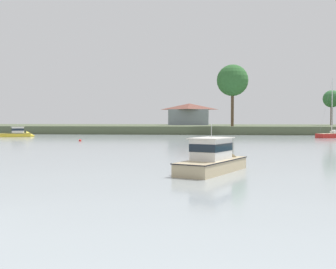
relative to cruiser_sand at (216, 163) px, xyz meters
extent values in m
cube|color=#4C563D|center=(-9.47, 91.30, 0.39)|extent=(241.13, 53.92, 1.84)
cube|color=tan|center=(-0.25, -0.55, -0.35)|extent=(4.46, 6.63, 1.21)
cone|color=tan|center=(1.05, 2.35, -0.35)|extent=(2.41, 2.38, 1.85)
cube|color=black|center=(-0.25, -0.55, 0.22)|extent=(4.59, 6.78, 0.05)
cube|color=silver|center=(-0.29, -0.66, 0.89)|extent=(2.57, 3.05, 1.29)
cube|color=#19232D|center=(-0.29, -0.66, 1.02)|extent=(2.62, 3.12, 0.46)
cube|color=beige|center=(-0.29, -0.66, 1.57)|extent=(2.93, 3.45, 0.06)
cylinder|color=silver|center=(-0.29, -0.66, 2.02)|extent=(0.03, 0.03, 0.84)
cube|color=gold|center=(-38.34, 49.49, -0.37)|extent=(6.06, 4.25, 1.09)
cone|color=gold|center=(-35.74, 50.64, -0.37)|extent=(2.23, 2.40, 1.92)
cube|color=black|center=(-38.34, 49.49, 0.14)|extent=(6.19, 4.37, 0.05)
cube|color=silver|center=(-37.88, 49.69, 0.77)|extent=(2.68, 2.44, 1.20)
cube|color=#19232D|center=(-37.88, 49.69, 0.89)|extent=(2.73, 2.49, 0.43)
cube|color=beige|center=(-37.88, 49.69, 1.40)|extent=(3.03, 2.79, 0.06)
cylinder|color=silver|center=(-37.88, 49.69, 1.93)|extent=(0.03, 0.03, 0.98)
cube|color=#B2231E|center=(21.64, 51.89, -0.41)|extent=(7.09, 5.02, 1.32)
cube|color=#CCB78E|center=(21.64, 51.89, 0.27)|extent=(6.61, 4.62, 0.04)
cube|color=silver|center=(21.94, 52.05, 0.49)|extent=(1.95, 1.84, 0.42)
cylinder|color=silver|center=(21.14, 51.62, 5.28)|extent=(0.14, 0.14, 9.99)
cylinder|color=#999999|center=(19.91, 50.97, 5.25)|extent=(2.49, 1.33, 9.94)
sphere|color=red|center=(-20.54, 35.04, -0.46)|extent=(0.42, 0.42, 0.42)
torus|color=#333338|center=(-20.54, 35.04, -0.21)|extent=(0.12, 0.12, 0.02)
cylinder|color=brown|center=(4.01, 69.44, 5.77)|extent=(0.67, 0.67, 8.91)
sphere|color=#2D602D|center=(4.01, 69.44, 11.84)|extent=(7.21, 7.21, 7.21)
cylinder|color=brown|center=(31.72, 90.30, 4.40)|extent=(0.61, 0.61, 6.18)
sphere|color=#336B38|center=(31.72, 90.30, 8.55)|extent=(4.72, 4.72, 4.72)
cube|color=gray|center=(-7.55, 96.14, 3.60)|extent=(11.51, 9.89, 4.57)
pyramid|color=brown|center=(-7.55, 96.14, 6.80)|extent=(12.43, 10.68, 1.83)
camera|label=1|loc=(-0.13, -25.44, 2.63)|focal=43.66mm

